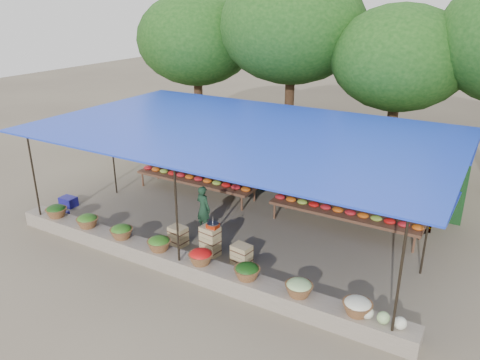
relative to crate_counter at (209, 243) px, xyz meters
The scene contains 16 objects.
ground 1.78m from the crate_counter, 91.90° to the left, with size 60.00×60.00×0.00m, color brown.
stone_curb 1.01m from the crate_counter, 93.33° to the right, with size 10.60×0.55×0.40m, color #6F6559.
stall_canopy 2.98m from the crate_counter, 91.82° to the left, with size 10.80×6.60×2.82m.
produce_baskets 1.04m from the crate_counter, 99.00° to the right, with size 8.98×0.58×0.34m.
netting_backdrop 4.99m from the crate_counter, 90.68° to the left, with size 10.60×0.06×2.50m, color #19471A.
tree_row 9.00m from the crate_counter, 86.75° to the left, with size 16.51×5.50×7.12m.
fruit_table_left 4.03m from the crate_counter, 129.41° to the left, with size 4.21×0.95×0.93m.
fruit_table_right 3.97m from the crate_counter, 51.70° to the left, with size 4.21×0.95×0.93m.
crate_counter is the anchor object (origin of this frame).
weighing_scale 0.54m from the crate_counter, ahead, with size 0.28×0.28×0.30m.
vendor_seated 1.39m from the crate_counter, 130.42° to the left, with size 0.48×0.31×1.30m, color #1A3A25.
customer_left 5.30m from the crate_counter, 127.08° to the left, with size 0.85×0.67×1.76m, color slate.
customer_mid 4.23m from the crate_counter, 89.65° to the left, with size 0.99×0.57×1.54m, color slate.
customer_right 6.03m from the crate_counter, 42.57° to the left, with size 0.94×0.39×1.61m, color slate.
blue_crate_front 4.74m from the crate_counter, behind, with size 0.57×0.41×0.34m, color navy.
blue_crate_back 5.39m from the crate_counter, behind, with size 0.49×0.35×0.29m, color navy.
Camera 1 is at (5.90, -10.22, 6.00)m, focal length 35.00 mm.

